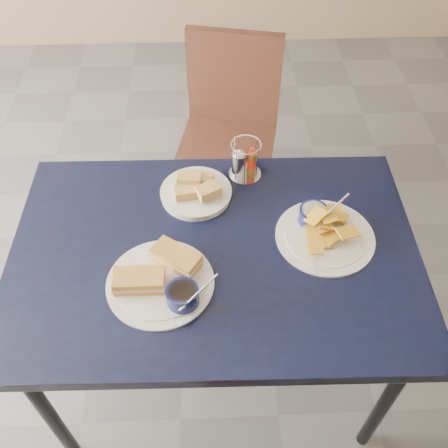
{
  "coord_description": "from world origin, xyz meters",
  "views": [
    {
      "loc": [
        0.14,
        -1.01,
        1.92
      ],
      "look_at": [
        0.18,
        -0.05,
        0.82
      ],
      "focal_mm": 40.0,
      "sensor_mm": 36.0,
      "label": 1
    }
  ],
  "objects_px": {
    "chair_far": "(226,120)",
    "plantain_plate": "(322,229)",
    "condiment_caddy": "(244,162)",
    "bread_basket": "(196,191)",
    "sandwich_plate": "(163,279)",
    "dining_table": "(215,263)"
  },
  "relations": [
    {
      "from": "sandwich_plate",
      "to": "plantain_plate",
      "type": "distance_m",
      "value": 0.5
    },
    {
      "from": "bread_basket",
      "to": "dining_table",
      "type": "bearing_deg",
      "value": -77.03
    },
    {
      "from": "chair_far",
      "to": "bread_basket",
      "type": "distance_m",
      "value": 0.77
    },
    {
      "from": "plantain_plate",
      "to": "condiment_caddy",
      "type": "height_order",
      "value": "condiment_caddy"
    },
    {
      "from": "sandwich_plate",
      "to": "bread_basket",
      "type": "xyz_separation_m",
      "value": [
        0.09,
        0.34,
        -0.0
      ]
    },
    {
      "from": "chair_far",
      "to": "plantain_plate",
      "type": "xyz_separation_m",
      "value": [
        0.25,
        -0.89,
        0.26
      ]
    },
    {
      "from": "sandwich_plate",
      "to": "dining_table",
      "type": "bearing_deg",
      "value": 38.17
    },
    {
      "from": "condiment_caddy",
      "to": "plantain_plate",
      "type": "bearing_deg",
      "value": -50.84
    },
    {
      "from": "plantain_plate",
      "to": "condiment_caddy",
      "type": "distance_m",
      "value": 0.35
    },
    {
      "from": "sandwich_plate",
      "to": "chair_far",
      "type": "bearing_deg",
      "value": 78.02
    },
    {
      "from": "dining_table",
      "to": "chair_far",
      "type": "xyz_separation_m",
      "value": [
        0.08,
        0.94,
        -0.17
      ]
    },
    {
      "from": "chair_far",
      "to": "dining_table",
      "type": "bearing_deg",
      "value": -94.76
    },
    {
      "from": "sandwich_plate",
      "to": "plantain_plate",
      "type": "height_order",
      "value": "same"
    },
    {
      "from": "chair_far",
      "to": "bread_basket",
      "type": "height_order",
      "value": "chair_far"
    },
    {
      "from": "chair_far",
      "to": "sandwich_plate",
      "type": "bearing_deg",
      "value": -101.98
    },
    {
      "from": "dining_table",
      "to": "condiment_caddy",
      "type": "bearing_deg",
      "value": 71.5
    },
    {
      "from": "chair_far",
      "to": "bread_basket",
      "type": "bearing_deg",
      "value": -100.37
    },
    {
      "from": "chair_far",
      "to": "plantain_plate",
      "type": "distance_m",
      "value": 0.96
    },
    {
      "from": "sandwich_plate",
      "to": "bread_basket",
      "type": "bearing_deg",
      "value": 74.72
    },
    {
      "from": "chair_far",
      "to": "sandwich_plate",
      "type": "height_order",
      "value": "chair_far"
    },
    {
      "from": "plantain_plate",
      "to": "condiment_caddy",
      "type": "relative_size",
      "value": 2.21
    },
    {
      "from": "sandwich_plate",
      "to": "plantain_plate",
      "type": "relative_size",
      "value": 1.05
    }
  ]
}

